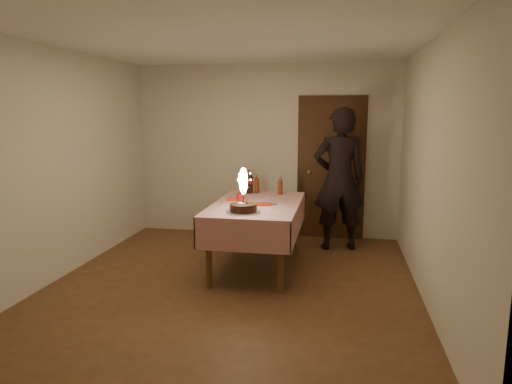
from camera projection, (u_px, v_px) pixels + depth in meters
ground at (231, 286)px, 4.99m from camera, size 4.00×4.50×0.01m
room_shell at (235, 134)px, 4.78m from camera, size 4.04×4.54×2.62m
dining_table at (257, 212)px, 5.49m from camera, size 1.02×1.72×0.81m
birthday_cake at (243, 202)px, 4.94m from camera, size 0.37×0.37×0.49m
red_plate at (263, 204)px, 5.37m from camera, size 0.22×0.22×0.01m
red_cup at (240, 197)px, 5.55m from camera, size 0.08×0.08×0.10m
clear_cup at (274, 200)px, 5.39m from camera, size 0.07×0.07×0.09m
napkin_stack at (234, 199)px, 5.65m from camera, size 0.15×0.15×0.02m
cola_bottle at (249, 182)px, 6.11m from camera, size 0.10×0.10×0.32m
amber_bottle_left at (257, 184)px, 6.13m from camera, size 0.06×0.06×0.26m
amber_bottle_right at (280, 186)px, 6.03m from camera, size 0.06×0.06×0.26m
photographer at (339, 179)px, 6.22m from camera, size 0.80×0.61×1.95m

